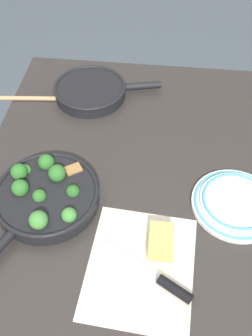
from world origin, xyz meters
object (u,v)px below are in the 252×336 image
(skillet_eggs, at_px, (91,90))
(wooden_spoon, at_px, (54,98))
(skillet_broccoli, at_px, (46,195))
(dinner_plate_stack, at_px, (236,203))
(grater_knife, at_px, (159,279))
(cheese_block, at_px, (161,242))

(skillet_eggs, xyz_separation_m, wooden_spoon, (-0.04, 0.12, -0.01))
(wooden_spoon, bearing_deg, skillet_broccoli, -84.53)
(skillet_broccoli, bearing_deg, dinner_plate_stack, 119.24)
(wooden_spoon, xyz_separation_m, grater_knife, (-0.60, -0.39, 0.00))
(skillet_broccoli, xyz_separation_m, grater_knife, (-0.19, -0.31, -0.02))
(wooden_spoon, relative_size, cheese_block, 3.99)
(skillet_eggs, relative_size, wooden_spoon, 1.03)
(skillet_eggs, height_order, grater_knife, skillet_eggs)
(cheese_block, distance_m, dinner_plate_stack, 0.24)
(cheese_block, bearing_deg, skillet_eggs, 25.74)
(grater_knife, height_order, cheese_block, cheese_block)
(skillet_broccoli, height_order, dinner_plate_stack, skillet_broccoli)
(grater_knife, bearing_deg, wooden_spoon, -27.47)
(cheese_block, bearing_deg, dinner_plate_stack, -53.57)
(skillet_broccoli, relative_size, skillet_eggs, 1.05)
(skillet_eggs, xyz_separation_m, grater_knife, (-0.64, -0.27, -0.01))
(wooden_spoon, distance_m, grater_knife, 0.72)
(grater_knife, distance_m, dinner_plate_stack, 0.30)
(skillet_broccoli, distance_m, grater_knife, 0.36)
(skillet_broccoli, relative_size, wooden_spoon, 1.08)
(skillet_eggs, height_order, dinner_plate_stack, skillet_eggs)
(skillet_broccoli, bearing_deg, wooden_spoon, -144.29)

